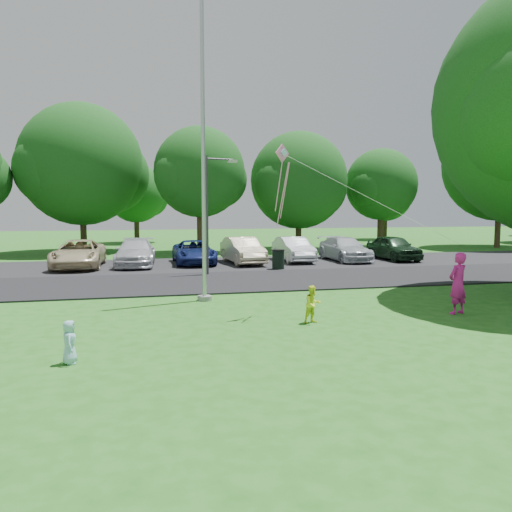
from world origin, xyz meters
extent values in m
plane|color=#1F6019|center=(0.00, 0.00, 0.00)|extent=(120.00, 120.00, 0.00)
cube|color=black|center=(0.00, 9.00, 0.03)|extent=(60.00, 6.00, 0.06)
cube|color=black|center=(0.00, 15.50, 0.03)|extent=(42.00, 7.00, 0.06)
cylinder|color=#B7BABF|center=(-3.50, 5.00, 5.00)|extent=(0.14, 0.14, 10.00)
cylinder|color=gray|center=(-3.50, 5.00, 0.08)|extent=(0.50, 0.50, 0.16)
cylinder|color=#3F3F44|center=(-2.58, 11.25, 2.78)|extent=(0.11, 0.11, 5.57)
cylinder|color=#3F3F44|center=(-1.95, 11.40, 5.43)|extent=(1.28, 0.38, 0.08)
cube|color=silver|center=(-1.32, 11.55, 5.36)|extent=(0.45, 0.30, 0.13)
cylinder|color=black|center=(1.19, 12.45, 0.50)|extent=(0.62, 0.62, 0.99)
cylinder|color=black|center=(1.19, 12.45, 1.02)|extent=(0.66, 0.66, 0.06)
cylinder|color=#332316|center=(-9.60, 25.24, 1.60)|extent=(0.44, 0.44, 3.19)
sphere|color=#113F14|center=(-9.60, 25.24, 6.17)|extent=(8.50, 8.50, 8.50)
sphere|color=#113F14|center=(-7.68, 26.09, 5.53)|extent=(5.53, 5.53, 5.53)
sphere|color=#113F14|center=(-11.30, 24.17, 5.74)|extent=(5.10, 5.10, 5.10)
cylinder|color=#332316|center=(-1.58, 22.90, 1.71)|extent=(0.44, 0.44, 3.43)
sphere|color=#113F14|center=(-1.58, 22.90, 5.62)|extent=(6.27, 6.27, 6.27)
sphere|color=#113F14|center=(-0.17, 23.53, 5.15)|extent=(4.07, 4.07, 4.07)
sphere|color=#113F14|center=(-2.84, 22.12, 5.31)|extent=(3.76, 3.76, 3.76)
cylinder|color=#332316|center=(6.03, 24.17, 1.33)|extent=(0.44, 0.44, 2.66)
sphere|color=#113F14|center=(6.03, 24.17, 5.20)|extent=(7.27, 7.27, 7.27)
sphere|color=#113F14|center=(7.66, 24.89, 4.66)|extent=(4.72, 4.72, 4.72)
sphere|color=#113F14|center=(4.57, 23.26, 4.84)|extent=(4.36, 4.36, 4.36)
cylinder|color=#332316|center=(13.12, 24.89, 1.51)|extent=(0.44, 0.44, 3.02)
sphere|color=#113F14|center=(13.12, 24.89, 5.00)|extent=(5.67, 5.67, 5.67)
sphere|color=#113F14|center=(14.39, 25.46, 4.58)|extent=(3.68, 3.68, 3.68)
sphere|color=#113F14|center=(11.98, 24.18, 4.72)|extent=(3.40, 3.40, 3.40)
cylinder|color=#332316|center=(21.92, 22.25, 1.71)|extent=(0.44, 0.44, 3.42)
sphere|color=#113F14|center=(21.92, 22.25, 6.49)|extent=(8.77, 8.77, 8.77)
sphere|color=#113F14|center=(20.17, 21.15, 6.06)|extent=(5.26, 5.26, 5.26)
cylinder|color=#332316|center=(-6.00, 34.00, 1.30)|extent=(0.44, 0.44, 2.60)
sphere|color=#113F14|center=(-6.00, 34.00, 4.42)|extent=(5.20, 5.20, 5.20)
sphere|color=#113F14|center=(-4.83, 34.52, 4.03)|extent=(3.38, 3.38, 3.38)
sphere|color=#113F14|center=(-7.04, 33.35, 4.16)|extent=(3.12, 3.12, 3.12)
cylinder|color=#332316|center=(18.00, 33.50, 1.30)|extent=(0.44, 0.44, 2.60)
sphere|color=#113F14|center=(18.00, 33.50, 4.42)|extent=(5.20, 5.20, 5.20)
sphere|color=#113F14|center=(19.17, 34.02, 4.03)|extent=(3.38, 3.38, 3.38)
sphere|color=#113F14|center=(16.96, 32.85, 4.16)|extent=(3.12, 3.12, 3.12)
imported|color=#C6B793|center=(-8.81, 15.32, 0.78)|extent=(2.52, 5.25, 1.44)
imported|color=silver|center=(-5.92, 15.53, 0.77)|extent=(2.27, 5.01, 1.42)
imported|color=navy|center=(-2.76, 15.75, 0.71)|extent=(2.16, 4.68, 1.30)
imported|color=#C6B793|center=(-0.08, 15.32, 0.79)|extent=(1.95, 4.57, 1.47)
imported|color=#B2B7BF|center=(3.01, 15.73, 0.76)|extent=(1.53, 4.29, 1.41)
imported|color=#B2B7BF|center=(6.08, 15.41, 0.75)|extent=(2.08, 4.79, 1.37)
imported|color=black|center=(9.12, 15.22, 0.79)|extent=(1.92, 4.38, 1.47)
imported|color=#CF1B89|center=(3.64, 1.12, 0.93)|extent=(0.79, 0.65, 1.86)
imported|color=#EDFC27|center=(-0.99, 0.97, 0.53)|extent=(0.61, 0.53, 1.05)
imported|color=#91CDDE|center=(-7.06, -1.35, 0.45)|extent=(0.32, 0.47, 0.91)
cube|color=pink|center=(-1.54, 2.21, 4.77)|extent=(0.48, 0.29, 0.53)
cube|color=#8CC6E5|center=(-1.49, 2.18, 4.79)|extent=(0.24, 0.15, 0.26)
cylinder|color=white|center=(1.05, 1.67, 3.44)|extent=(5.19, 1.10, 2.67)
cylinder|color=pink|center=(-1.64, 2.21, 3.80)|extent=(0.18, 0.23, 1.43)
cylinder|color=pink|center=(-1.44, 2.26, 3.68)|extent=(0.20, 0.38, 1.63)
cylinder|color=pink|center=(-1.54, 2.13, 3.57)|extent=(0.22, 0.55, 1.82)
camera|label=1|loc=(-5.57, -11.93, 3.21)|focal=35.00mm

